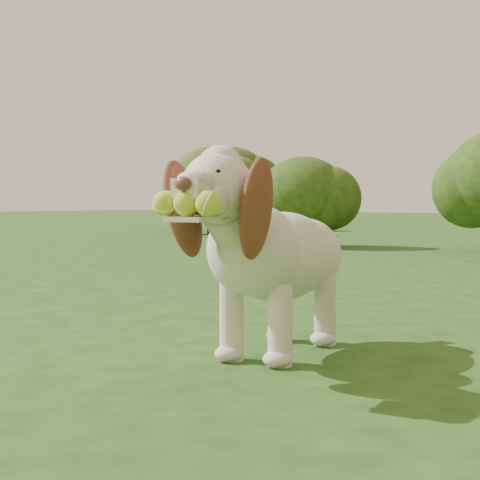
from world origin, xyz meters
The scene contains 5 objects.
ground centered at (0.00, 0.00, 0.00)m, with size 80.00×80.00×0.00m, color #1C4112.
dog centered at (-0.14, 0.27, 0.47)m, with size 0.55×1.36×0.89m.
shrub_a centered at (-3.99, 7.11, 0.79)m, with size 1.30×1.30×1.35m.
shrub_g centered at (-8.74, 11.77, 1.16)m, with size 1.91×1.91×1.98m.
shrub_e centered at (-7.65, 9.62, 1.06)m, with size 1.74×1.74×1.80m.
Camera 1 is at (1.57, -2.38, 0.67)m, focal length 55.00 mm.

